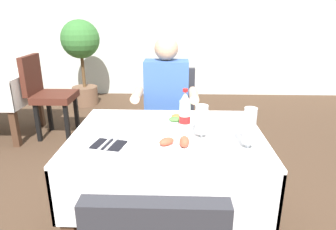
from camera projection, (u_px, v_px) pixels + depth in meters
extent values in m
cube|color=silver|center=(179.00, 6.00, 5.08)|extent=(11.00, 0.12, 3.02)
cube|color=white|center=(167.00, 135.00, 1.82)|extent=(1.13, 0.87, 0.02)
cube|color=white|center=(164.00, 201.00, 1.47)|extent=(1.13, 0.02, 0.32)
cube|color=white|center=(169.00, 133.00, 2.28)|extent=(1.13, 0.02, 0.32)
cube|color=white|center=(78.00, 159.00, 1.89)|extent=(0.02, 0.87, 0.32)
cube|color=white|center=(258.00, 161.00, 1.86)|extent=(0.02, 0.87, 0.32)
cube|color=#472D1E|center=(70.00, 227.00, 1.61)|extent=(0.07, 0.07, 0.74)
cube|color=#472D1E|center=(103.00, 160.00, 2.31)|extent=(0.07, 0.07, 0.74)
cube|color=#472D1E|center=(236.00, 163.00, 2.28)|extent=(0.07, 0.07, 0.74)
cube|color=#2D2D33|center=(170.00, 129.00, 2.60)|extent=(0.44, 0.44, 0.08)
cube|color=#2D2D33|center=(171.00, 92.00, 2.75)|extent=(0.42, 0.06, 0.44)
cube|color=black|center=(150.00, 166.00, 2.53)|extent=(0.04, 0.04, 0.45)
cube|color=black|center=(190.00, 167.00, 2.52)|extent=(0.04, 0.04, 0.45)
cube|color=black|center=(153.00, 148.00, 2.85)|extent=(0.04, 0.04, 0.45)
cube|color=black|center=(189.00, 149.00, 2.84)|extent=(0.04, 0.04, 0.45)
cylinder|color=#282D42|center=(156.00, 168.00, 2.50)|extent=(0.10, 0.10, 0.45)
cylinder|color=#282D42|center=(175.00, 168.00, 2.49)|extent=(0.10, 0.10, 0.45)
cube|color=#282D42|center=(166.00, 129.00, 2.55)|extent=(0.34, 0.36, 0.12)
cube|color=#385B9E|center=(166.00, 90.00, 2.53)|extent=(0.36, 0.20, 0.50)
sphere|color=tan|center=(166.00, 48.00, 2.41)|extent=(0.19, 0.19, 0.19)
cylinder|color=tan|center=(137.00, 95.00, 2.31)|extent=(0.07, 0.26, 0.07)
cylinder|color=tan|center=(194.00, 95.00, 2.30)|extent=(0.07, 0.26, 0.07)
cube|color=white|center=(178.00, 146.00, 1.63)|extent=(0.24, 0.24, 0.01)
ellipsoid|color=#C14C33|center=(184.00, 142.00, 1.60)|extent=(0.06, 0.08, 0.06)
ellipsoid|color=#C14C33|center=(167.00, 141.00, 1.62)|extent=(0.10, 0.10, 0.04)
cube|color=white|center=(176.00, 119.00, 2.03)|extent=(0.25, 0.25, 0.01)
ellipsoid|color=#4C8E38|center=(175.00, 119.00, 1.97)|extent=(0.09, 0.07, 0.03)
ellipsoid|color=#99602D|center=(177.00, 116.00, 2.02)|extent=(0.09, 0.08, 0.03)
cylinder|color=white|center=(247.00, 148.00, 1.61)|extent=(0.07, 0.07, 0.01)
cylinder|color=white|center=(248.00, 145.00, 1.61)|extent=(0.02, 0.02, 0.03)
cylinder|color=white|center=(250.00, 125.00, 1.57)|extent=(0.07, 0.07, 0.19)
cylinder|color=#C68928|center=(248.00, 136.00, 1.59)|extent=(0.06, 0.06, 0.07)
cylinder|color=white|center=(201.00, 137.00, 1.75)|extent=(0.07, 0.07, 0.01)
cylinder|color=white|center=(201.00, 134.00, 1.74)|extent=(0.02, 0.02, 0.03)
cylinder|color=white|center=(201.00, 119.00, 1.71)|extent=(0.07, 0.07, 0.16)
cylinder|color=black|center=(201.00, 121.00, 1.71)|extent=(0.07, 0.07, 0.14)
cylinder|color=silver|center=(185.00, 117.00, 1.78)|extent=(0.07, 0.07, 0.20)
cylinder|color=red|center=(185.00, 119.00, 1.78)|extent=(0.07, 0.07, 0.04)
cone|color=silver|center=(185.00, 96.00, 1.74)|extent=(0.06, 0.06, 0.05)
cylinder|color=red|center=(185.00, 90.00, 1.72)|extent=(0.03, 0.03, 0.02)
cube|color=black|center=(109.00, 145.00, 1.65)|extent=(0.19, 0.16, 0.01)
cube|color=silver|center=(106.00, 143.00, 1.65)|extent=(0.05, 0.19, 0.01)
cube|color=silver|center=(112.00, 144.00, 1.65)|extent=(0.05, 0.19, 0.01)
cube|color=white|center=(3.00, 82.00, 3.90)|extent=(1.04, 0.02, 0.32)
cube|color=white|center=(28.00, 89.00, 3.53)|extent=(0.02, 0.76, 0.32)
cube|color=#472D1E|center=(13.00, 115.00, 3.30)|extent=(0.07, 0.07, 0.74)
cube|color=#472D1E|center=(38.00, 99.00, 3.91)|extent=(0.07, 0.07, 0.74)
cube|color=#4C2319|center=(55.00, 97.00, 3.55)|extent=(0.44, 0.44, 0.08)
cube|color=#4C2319|center=(31.00, 75.00, 3.48)|extent=(0.06, 0.42, 0.44)
cube|color=black|center=(67.00, 123.00, 3.47)|extent=(0.04, 0.04, 0.45)
cube|color=black|center=(76.00, 114.00, 3.80)|extent=(0.04, 0.04, 0.45)
cube|color=black|center=(38.00, 123.00, 3.49)|extent=(0.04, 0.04, 0.45)
cube|color=black|center=(50.00, 113.00, 3.81)|extent=(0.04, 0.04, 0.45)
cylinder|color=brown|center=(85.00, 95.00, 4.89)|extent=(0.39, 0.39, 0.29)
cylinder|color=brown|center=(83.00, 71.00, 4.76)|extent=(0.05, 0.05, 0.51)
sphere|color=#387533|center=(80.00, 39.00, 4.60)|extent=(0.58, 0.58, 0.58)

